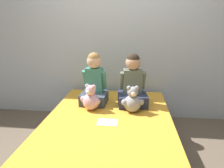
{
  "coord_description": "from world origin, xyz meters",
  "views": [
    {
      "loc": [
        0.24,
        -1.9,
        1.42
      ],
      "look_at": [
        0.0,
        0.39,
        0.71
      ],
      "focal_mm": 32.0,
      "sensor_mm": 36.0,
      "label": 1
    }
  ],
  "objects_px": {
    "teddy_bear_held_by_right_child": "(132,101)",
    "sign_card": "(108,122)",
    "child_on_left": "(94,82)",
    "child_on_right": "(133,84)",
    "bed": "(108,138)",
    "teddy_bear_held_by_left_child": "(91,99)"
  },
  "relations": [
    {
      "from": "child_on_left",
      "to": "child_on_right",
      "type": "bearing_deg",
      "value": 2.99
    },
    {
      "from": "child_on_right",
      "to": "sign_card",
      "type": "distance_m",
      "value": 0.63
    },
    {
      "from": "child_on_right",
      "to": "sign_card",
      "type": "bearing_deg",
      "value": -122.48
    },
    {
      "from": "bed",
      "to": "teddy_bear_held_by_left_child",
      "type": "height_order",
      "value": "teddy_bear_held_by_left_child"
    },
    {
      "from": "bed",
      "to": "child_on_right",
      "type": "bearing_deg",
      "value": 61.86
    },
    {
      "from": "bed",
      "to": "child_on_left",
      "type": "distance_m",
      "value": 0.72
    },
    {
      "from": "teddy_bear_held_by_right_child",
      "to": "teddy_bear_held_by_left_child",
      "type": "bearing_deg",
      "value": 170.27
    },
    {
      "from": "teddy_bear_held_by_right_child",
      "to": "sign_card",
      "type": "relative_size",
      "value": 1.49
    },
    {
      "from": "child_on_right",
      "to": "teddy_bear_held_by_left_child",
      "type": "xyz_separation_m",
      "value": [
        -0.48,
        -0.22,
        -0.13
      ]
    },
    {
      "from": "child_on_left",
      "to": "teddy_bear_held_by_right_child",
      "type": "relative_size",
      "value": 2.06
    },
    {
      "from": "bed",
      "to": "child_on_left",
      "type": "relative_size",
      "value": 2.97
    },
    {
      "from": "child_on_right",
      "to": "sign_card",
      "type": "height_order",
      "value": "child_on_right"
    },
    {
      "from": "bed",
      "to": "sign_card",
      "type": "height_order",
      "value": "sign_card"
    },
    {
      "from": "child_on_left",
      "to": "teddy_bear_held_by_left_child",
      "type": "height_order",
      "value": "child_on_left"
    },
    {
      "from": "child_on_left",
      "to": "teddy_bear_held_by_left_child",
      "type": "relative_size",
      "value": 2.06
    },
    {
      "from": "teddy_bear_held_by_right_child",
      "to": "sign_card",
      "type": "bearing_deg",
      "value": -139.31
    },
    {
      "from": "child_on_left",
      "to": "child_on_right",
      "type": "distance_m",
      "value": 0.48
    },
    {
      "from": "child_on_right",
      "to": "teddy_bear_held_by_left_child",
      "type": "height_order",
      "value": "child_on_right"
    },
    {
      "from": "bed",
      "to": "child_on_left",
      "type": "xyz_separation_m",
      "value": [
        -0.23,
        0.46,
        0.49
      ]
    },
    {
      "from": "bed",
      "to": "child_on_right",
      "type": "height_order",
      "value": "child_on_right"
    },
    {
      "from": "child_on_right",
      "to": "sign_card",
      "type": "relative_size",
      "value": 3.05
    },
    {
      "from": "child_on_left",
      "to": "sign_card",
      "type": "xyz_separation_m",
      "value": [
        0.23,
        -0.52,
        -0.28
      ]
    }
  ]
}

